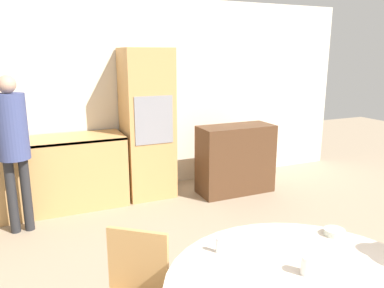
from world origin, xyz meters
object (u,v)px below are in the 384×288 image
object	(u,v)px
sideboard	(235,159)
cup	(308,265)
person_standing	(13,137)
bowl_far	(334,232)
oven_unit	(147,124)

from	to	relation	value
sideboard	cup	bearing A→B (deg)	-114.09
person_standing	bowl_far	distance (m)	3.16
cup	bowl_far	size ratio (longest dim) A/B	0.78
person_standing	cup	distance (m)	3.16
person_standing	sideboard	bearing A→B (deg)	2.16
sideboard	bowl_far	world-z (taller)	sideboard
oven_unit	sideboard	world-z (taller)	oven_unit
cup	bowl_far	xyz separation A→B (m)	(0.44, 0.27, -0.03)
sideboard	person_standing	world-z (taller)	person_standing
sideboard	cup	xyz separation A→B (m)	(-1.31, -2.94, 0.36)
person_standing	bowl_far	world-z (taller)	person_standing
bowl_far	sideboard	bearing A→B (deg)	71.89
oven_unit	sideboard	bearing A→B (deg)	-19.81
sideboard	person_standing	bearing A→B (deg)	-177.84
person_standing	oven_unit	bearing A→B (deg)	17.62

